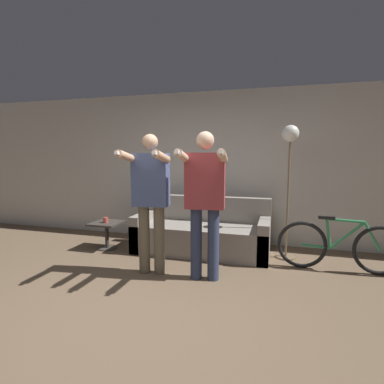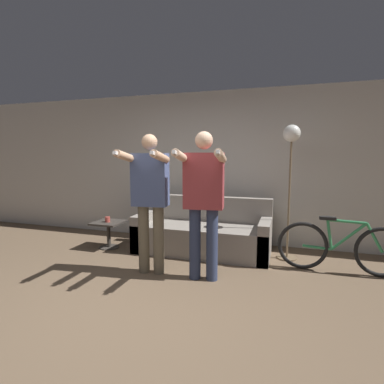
{
  "view_description": "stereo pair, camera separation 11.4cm",
  "coord_description": "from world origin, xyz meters",
  "px_view_note": "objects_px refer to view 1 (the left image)",
  "views": [
    {
      "loc": [
        1.29,
        -2.58,
        1.52
      ],
      "look_at": [
        0.17,
        1.35,
        1.01
      ],
      "focal_mm": 28.0,
      "sensor_mm": 36.0,
      "label": 1
    },
    {
      "loc": [
        1.4,
        -2.55,
        1.52
      ],
      "look_at": [
        0.17,
        1.35,
        1.01
      ],
      "focal_mm": 28.0,
      "sensor_mm": 36.0,
      "label": 2
    }
  ],
  "objects_px": {
    "cat": "(202,191)",
    "side_table": "(107,229)",
    "person_right": "(205,195)",
    "floor_lamp": "(290,152)",
    "bicycle": "(340,246)",
    "cup": "(106,220)",
    "couch": "(202,234)",
    "person_left": "(151,194)"
  },
  "relations": [
    {
      "from": "cat",
      "to": "side_table",
      "type": "xyz_separation_m",
      "value": [
        -1.45,
        -0.57,
        -0.62
      ]
    },
    {
      "from": "person_right",
      "to": "floor_lamp",
      "type": "relative_size",
      "value": 0.92
    },
    {
      "from": "person_right",
      "to": "bicycle",
      "type": "xyz_separation_m",
      "value": [
        1.64,
        0.74,
        -0.71
      ]
    },
    {
      "from": "cat",
      "to": "side_table",
      "type": "relative_size",
      "value": 1.04
    },
    {
      "from": "person_right",
      "to": "cup",
      "type": "relative_size",
      "value": 20.87
    },
    {
      "from": "side_table",
      "to": "cup",
      "type": "xyz_separation_m",
      "value": [
        0.01,
        -0.03,
        0.16
      ]
    },
    {
      "from": "couch",
      "to": "cat",
      "type": "bearing_deg",
      "value": 104.03
    },
    {
      "from": "couch",
      "to": "cat",
      "type": "xyz_separation_m",
      "value": [
        -0.07,
        0.3,
        0.66
      ]
    },
    {
      "from": "floor_lamp",
      "to": "bicycle",
      "type": "xyz_separation_m",
      "value": [
        0.66,
        -0.36,
        -1.22
      ]
    },
    {
      "from": "couch",
      "to": "side_table",
      "type": "distance_m",
      "value": 1.55
    },
    {
      "from": "cat",
      "to": "cup",
      "type": "bearing_deg",
      "value": -157.51
    },
    {
      "from": "side_table",
      "to": "cup",
      "type": "bearing_deg",
      "value": -75.08
    },
    {
      "from": "cup",
      "to": "bicycle",
      "type": "relative_size",
      "value": 0.05
    },
    {
      "from": "person_left",
      "to": "cat",
      "type": "relative_size",
      "value": 3.72
    },
    {
      "from": "side_table",
      "to": "bicycle",
      "type": "relative_size",
      "value": 0.29
    },
    {
      "from": "cup",
      "to": "bicycle",
      "type": "bearing_deg",
      "value": 0.23
    },
    {
      "from": "couch",
      "to": "person_left",
      "type": "xyz_separation_m",
      "value": [
        -0.41,
        -1.03,
        0.75
      ]
    },
    {
      "from": "cup",
      "to": "floor_lamp",
      "type": "bearing_deg",
      "value": 7.68
    },
    {
      "from": "cat",
      "to": "floor_lamp",
      "type": "xyz_separation_m",
      "value": [
        1.35,
        -0.22,
        0.62
      ]
    },
    {
      "from": "cat",
      "to": "cup",
      "type": "height_order",
      "value": "cat"
    },
    {
      "from": "couch",
      "to": "bicycle",
      "type": "bearing_deg",
      "value": -8.4
    },
    {
      "from": "couch",
      "to": "side_table",
      "type": "bearing_deg",
      "value": -170.05
    },
    {
      "from": "side_table",
      "to": "bicycle",
      "type": "height_order",
      "value": "bicycle"
    },
    {
      "from": "person_left",
      "to": "bicycle",
      "type": "bearing_deg",
      "value": 11.13
    },
    {
      "from": "side_table",
      "to": "person_right",
      "type": "bearing_deg",
      "value": -22.58
    },
    {
      "from": "floor_lamp",
      "to": "side_table",
      "type": "xyz_separation_m",
      "value": [
        -2.8,
        -0.35,
        -1.24
      ]
    },
    {
      "from": "cat",
      "to": "person_right",
      "type": "bearing_deg",
      "value": -74.5
    },
    {
      "from": "floor_lamp",
      "to": "cup",
      "type": "relative_size",
      "value": 22.59
    },
    {
      "from": "side_table",
      "to": "cup",
      "type": "height_order",
      "value": "cup"
    },
    {
      "from": "bicycle",
      "to": "side_table",
      "type": "bearing_deg",
      "value": 179.72
    },
    {
      "from": "cat",
      "to": "cup",
      "type": "xyz_separation_m",
      "value": [
        -1.45,
        -0.6,
        -0.46
      ]
    },
    {
      "from": "person_right",
      "to": "cat",
      "type": "bearing_deg",
      "value": 99.13
    },
    {
      "from": "person_left",
      "to": "cat",
      "type": "height_order",
      "value": "person_left"
    },
    {
      "from": "couch",
      "to": "person_right",
      "type": "height_order",
      "value": "person_right"
    },
    {
      "from": "couch",
      "to": "bicycle",
      "type": "height_order",
      "value": "couch"
    },
    {
      "from": "person_right",
      "to": "cat",
      "type": "height_order",
      "value": "person_right"
    },
    {
      "from": "person_right",
      "to": "bicycle",
      "type": "bearing_deg",
      "value": 17.98
    },
    {
      "from": "cup",
      "to": "side_table",
      "type": "bearing_deg",
      "value": 104.92
    },
    {
      "from": "cat",
      "to": "cup",
      "type": "relative_size",
      "value": 5.55
    },
    {
      "from": "side_table",
      "to": "bicycle",
      "type": "bearing_deg",
      "value": -0.28
    },
    {
      "from": "side_table",
      "to": "bicycle",
      "type": "distance_m",
      "value": 3.46
    },
    {
      "from": "cat",
      "to": "bicycle",
      "type": "height_order",
      "value": "cat"
    }
  ]
}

